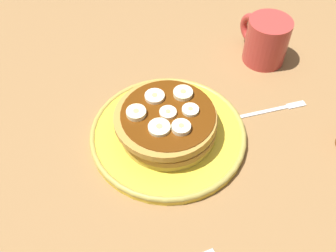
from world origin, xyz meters
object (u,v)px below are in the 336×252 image
(banana_slice_2, at_px, (136,113))
(banana_slice_6, at_px, (159,128))
(banana_slice_1, at_px, (156,96))
(fork, at_px, (277,109))
(pancake_stack, at_px, (167,122))
(banana_slice_5, at_px, (183,93))
(banana_slice_0, at_px, (168,114))
(banana_slice_3, at_px, (180,128))
(banana_slice_4, at_px, (190,110))
(coffee_mug, at_px, (266,39))
(plate, at_px, (168,134))

(banana_slice_2, distance_m, banana_slice_6, 0.05)
(banana_slice_1, bearing_deg, fork, -114.95)
(banana_slice_6, distance_m, fork, 0.24)
(pancake_stack, xyz_separation_m, banana_slice_6, (-0.02, 0.03, 0.03))
(pancake_stack, distance_m, banana_slice_5, 0.06)
(banana_slice_0, bearing_deg, banana_slice_3, -179.66)
(pancake_stack, bearing_deg, banana_slice_4, -115.91)
(coffee_mug, bearing_deg, banana_slice_3, 112.12)
(plate, distance_m, banana_slice_2, 0.08)
(banana_slice_0, bearing_deg, fork, -103.23)
(coffee_mug, bearing_deg, fork, 150.39)
(banana_slice_1, height_order, banana_slice_6, same)
(banana_slice_4, bearing_deg, banana_slice_3, 123.66)
(banana_slice_3, relative_size, banana_slice_4, 1.10)
(banana_slice_3, bearing_deg, pancake_stack, -0.58)
(plate, bearing_deg, banana_slice_6, 124.66)
(banana_slice_0, bearing_deg, pancake_stack, -6.58)
(banana_slice_0, height_order, banana_slice_6, banana_slice_6)
(coffee_mug, bearing_deg, banana_slice_1, 96.83)
(banana_slice_4, xyz_separation_m, banana_slice_6, (-0.00, 0.06, 0.00))
(pancake_stack, bearing_deg, banana_slice_0, 173.42)
(banana_slice_1, relative_size, banana_slice_2, 1.03)
(banana_slice_3, bearing_deg, banana_slice_5, -36.94)
(banana_slice_4, distance_m, fork, 0.18)
(banana_slice_1, height_order, banana_slice_2, banana_slice_2)
(banana_slice_0, xyz_separation_m, banana_slice_3, (-0.04, -0.00, 0.00))
(plate, bearing_deg, banana_slice_2, 60.05)
(plate, xyz_separation_m, banana_slice_1, (0.04, -0.00, 0.06))
(coffee_mug, xyz_separation_m, fork, (-0.13, 0.07, -0.05))
(banana_slice_2, height_order, coffee_mug, coffee_mug)
(banana_slice_5, relative_size, banana_slice_6, 0.94)
(plate, xyz_separation_m, pancake_stack, (0.00, 0.00, 0.03))
(coffee_mug, relative_size, fork, 0.95)
(plate, relative_size, banana_slice_3, 8.82)
(plate, distance_m, banana_slice_1, 0.07)
(banana_slice_1, distance_m, banana_slice_4, 0.06)
(banana_slice_0, bearing_deg, plate, -32.75)
(banana_slice_4, xyz_separation_m, banana_slice_5, (0.04, -0.01, 0.00))
(banana_slice_3, xyz_separation_m, coffee_mug, (0.11, -0.28, -0.02))
(banana_slice_1, height_order, banana_slice_3, banana_slice_3)
(banana_slice_6, xyz_separation_m, fork, (-0.03, -0.23, -0.06))
(banana_slice_2, relative_size, banana_slice_5, 0.98)
(banana_slice_1, bearing_deg, banana_slice_5, -115.41)
(banana_slice_3, relative_size, banana_slice_5, 0.92)
(banana_slice_3, bearing_deg, coffee_mug, -67.88)
(fork, bearing_deg, pancake_stack, 75.32)
(banana_slice_4, xyz_separation_m, fork, (-0.04, -0.17, -0.06))
(banana_slice_4, height_order, fork, banana_slice_4)
(banana_slice_2, height_order, banana_slice_5, same)
(banana_slice_6, xyz_separation_m, coffee_mug, (0.09, -0.30, -0.02))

